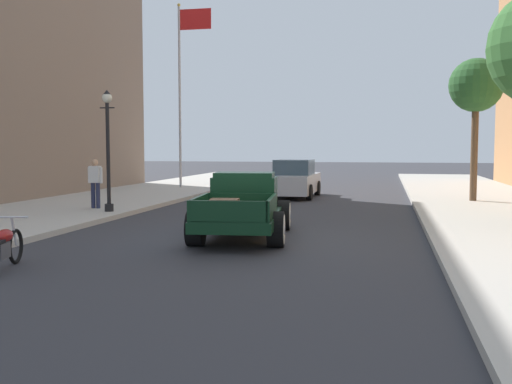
% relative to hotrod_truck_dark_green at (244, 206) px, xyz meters
% --- Properties ---
extents(ground_plane, '(140.00, 140.00, 0.00)m').
position_rel_hotrod_truck_dark_green_xyz_m(ground_plane, '(-0.07, -0.28, -0.75)').
color(ground_plane, '#333338').
extents(hotrod_truck_dark_green, '(2.54, 5.07, 1.58)m').
position_rel_hotrod_truck_dark_green_xyz_m(hotrod_truck_dark_green, '(0.00, 0.00, 0.00)').
color(hotrod_truck_dark_green, black).
rests_on(hotrod_truck_dark_green, ground).
extents(motorcycle_parked, '(0.76, 2.07, 0.93)m').
position_rel_hotrod_truck_dark_green_xyz_m(motorcycle_parked, '(-3.23, -5.05, -0.31)').
color(motorcycle_parked, black).
rests_on(motorcycle_parked, ground).
extents(car_background_silver, '(1.93, 4.33, 1.65)m').
position_rel_hotrod_truck_dark_green_xyz_m(car_background_silver, '(-0.44, 11.28, 0.01)').
color(car_background_silver, '#B7B7BC').
rests_on(car_background_silver, ground).
extents(pedestrian_sidewalk_left, '(0.53, 0.22, 1.65)m').
position_rel_hotrod_truck_dark_green_xyz_m(pedestrian_sidewalk_left, '(-6.08, 3.92, 0.33)').
color(pedestrian_sidewalk_left, '#232847').
rests_on(pedestrian_sidewalk_left, sidewalk_left).
extents(street_lamp_near, '(0.50, 0.32, 3.85)m').
position_rel_hotrod_truck_dark_green_xyz_m(street_lamp_near, '(-5.20, 3.13, 1.63)').
color(street_lamp_near, black).
rests_on(street_lamp_near, sidewalk_left).
extents(flagpole, '(1.74, 0.16, 9.16)m').
position_rel_hotrod_truck_dark_green_xyz_m(flagpole, '(-6.50, 14.15, 5.02)').
color(flagpole, '#B2B2B7').
rests_on(flagpole, sidewalk_left).
extents(street_tree_second, '(2.02, 2.02, 5.39)m').
position_rel_hotrod_truck_dark_green_xyz_m(street_tree_second, '(6.72, 9.58, 3.71)').
color(street_tree_second, brown).
rests_on(street_tree_second, sidewalk_right).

